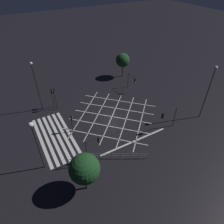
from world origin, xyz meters
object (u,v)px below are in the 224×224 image
Objects in this scene: street_lamp_west at (35,79)px; street_tree_near at (84,169)px; traffic_light_se_cross at (93,145)px; street_tree_far at (123,60)px; traffic_light_median_south at (72,120)px; traffic_light_nw_main at (132,80)px; traffic_light_sw_main at (55,95)px; traffic_light_sw_cross at (52,94)px; street_lamp_far at (211,82)px; traffic_light_ne_cross at (168,116)px; street_lamp_east at (34,134)px.

street_lamp_west is 1.68× the size of street_tree_near.
traffic_light_se_cross is 26.70m from street_tree_far.
traffic_light_median_south is 0.58× the size of street_tree_far.
traffic_light_sw_main is at bearing -94.14° from traffic_light_nw_main.
street_lamp_far is (16.15, 22.38, 4.37)m from traffic_light_sw_cross.
street_tree_near is at bearing 12.46° from traffic_light_ne_cross.
street_lamp_far is 21.19m from street_tree_far.
street_tree_near is (19.53, 0.67, -2.63)m from street_lamp_west.
traffic_light_se_cross is 1.32× the size of traffic_light_nw_main.
street_lamp_far is 1.71× the size of street_tree_far.
traffic_light_se_cross is at bearing -87.30° from traffic_light_median_south.
street_lamp_east reaches higher than street_tree_far.
street_lamp_far reaches higher than street_lamp_west.
traffic_light_sw_cross reaches higher than traffic_light_median_south.
street_tree_near is at bearing 33.60° from street_lamp_east.
street_lamp_west reaches higher than traffic_light_nw_main.
street_lamp_far reaches higher than street_lamp_east.
traffic_light_nw_main is 25.11m from street_lamp_east.
street_tree_near reaches higher than traffic_light_ne_cross.
street_lamp_east is at bearing -146.40° from street_tree_near.
street_lamp_west is 1.66× the size of street_tree_far.
traffic_light_sw_cross is 27.95m from street_lamp_far.
traffic_light_ne_cross is 13.58m from traffic_light_se_cross.
street_lamp_west is (-1.30, -2.49, 3.32)m from traffic_light_sw_main.
street_lamp_far is (0.26, 21.34, 4.00)m from traffic_light_se_cross.
street_tree_near reaches higher than traffic_light_se_cross.
traffic_light_median_south is 11.15m from street_tree_near.
street_lamp_east is 14.07m from street_lamp_west.
traffic_light_ne_cross is 16.60m from street_tree_near.
traffic_light_median_south is at bearing -27.48° from traffic_light_ne_cross.
traffic_light_median_south is 7.47m from traffic_light_sw_main.
street_tree_far is (-17.78, 23.80, -2.10)m from street_lamp_east.
traffic_light_nw_main is 0.60× the size of street_tree_near.
traffic_light_se_cross is 0.78× the size of street_tree_far.
traffic_light_nw_main is at bearing 82.51° from street_lamp_west.
traffic_light_sw_cross is at bearing 94.68° from traffic_light_median_south.
street_tree_near is (5.84, 3.88, -2.42)m from street_lamp_east.
traffic_light_median_south is at bearing -54.08° from street_tree_far.
traffic_light_sw_main is 18.33m from street_tree_near.
street_lamp_east is 7.41m from street_tree_near.
traffic_light_nw_main is at bearing 21.22° from traffic_light_median_south.
street_lamp_east reaches higher than traffic_light_ne_cross.
traffic_light_ne_cross is 0.39× the size of street_lamp_far.
street_lamp_far is (16.48, 24.62, 0.78)m from street_lamp_west.
street_lamp_west reaches higher than street_tree_far.
street_lamp_west is (-16.22, -3.27, 3.22)m from traffic_light_se_cross.
street_lamp_west is at bearing -97.49° from traffic_light_nw_main.
street_lamp_east is (13.37, -5.45, 3.38)m from traffic_light_sw_cross.
street_tree_far is at bearing 106.57° from traffic_light_sw_main.
traffic_light_median_south is 0.34× the size of street_lamp_far.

